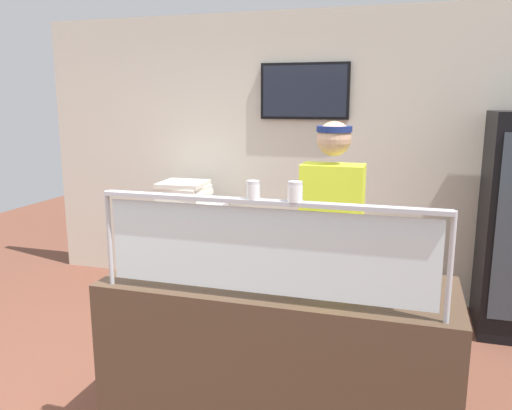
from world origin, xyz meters
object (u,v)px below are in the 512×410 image
Objects in this scene: worker_figure at (331,243)px; pepper_flake_shaker at (295,193)px; pizza_server at (302,277)px; parmesan_shaker at (253,191)px; pizza_box_stack at (184,193)px; pizza_tray at (304,280)px.

pepper_flake_shaker is at bearing -92.44° from worker_figure.
pizza_server is at bearing 93.87° from pepper_flake_shaker.
parmesan_shaker is 0.20m from pepper_flake_shaker.
pizza_box_stack is at bearing 141.29° from worker_figure.
pizza_box_stack is (-1.54, 1.90, 0.02)m from pizza_server.
pepper_flake_shaker is 2.73m from pizza_box_stack.
pizza_box_stack is at bearing 125.51° from pepper_flake_shaker.
pepper_flake_shaker is 0.20× the size of pizza_box_stack.
pizza_box_stack is (-1.60, 1.28, 0.01)m from worker_figure.
pepper_flake_shaker reaches higher than pizza_server.
parmesan_shaker is at bearing -58.02° from pizza_box_stack.
worker_figure is at bearing -38.71° from pizza_box_stack.
pizza_tray is 0.03m from pizza_server.
pizza_server is 0.59m from parmesan_shaker.
pepper_flake_shaker is 0.05× the size of worker_figure.
parmesan_shaker is at bearing -180.00° from pepper_flake_shaker.
pepper_flake_shaker is at bearing -54.49° from pizza_box_stack.
parmesan_shaker is 0.05× the size of worker_figure.
pizza_box_stack is at bearing 129.42° from pizza_tray.
pizza_server is 0.63× the size of pizza_box_stack.
worker_figure reaches higher than parmesan_shaker.
pepper_flake_shaker is at bearing 0.00° from parmesan_shaker.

